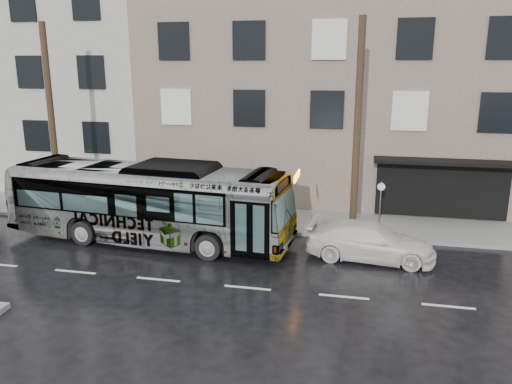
% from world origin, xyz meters
% --- Properties ---
extents(ground, '(120.00, 120.00, 0.00)m').
position_xyz_m(ground, '(0.00, 0.00, 0.00)').
color(ground, black).
rests_on(ground, ground).
extents(sidewalk, '(90.00, 3.60, 0.15)m').
position_xyz_m(sidewalk, '(0.00, 4.90, 0.07)').
color(sidewalk, gray).
rests_on(sidewalk, ground).
extents(building_taupe, '(20.00, 12.00, 11.00)m').
position_xyz_m(building_taupe, '(5.00, 12.70, 5.50)').
color(building_taupe, gray).
rests_on(building_taupe, ground).
extents(building_grey, '(26.00, 15.00, 16.00)m').
position_xyz_m(building_grey, '(-18.00, 14.20, 8.00)').
color(building_grey, beige).
rests_on(building_grey, ground).
extents(utility_pole_front, '(0.30, 0.30, 9.00)m').
position_xyz_m(utility_pole_front, '(6.50, 3.30, 4.65)').
color(utility_pole_front, '#3D2E1E').
rests_on(utility_pole_front, sidewalk).
extents(utility_pole_rear, '(0.30, 0.30, 9.00)m').
position_xyz_m(utility_pole_rear, '(-7.50, 3.30, 4.65)').
color(utility_pole_rear, '#3D2E1E').
rests_on(utility_pole_rear, sidewalk).
extents(sign_post, '(0.06, 0.06, 2.40)m').
position_xyz_m(sign_post, '(7.60, 3.30, 1.35)').
color(sign_post, slate).
rests_on(sign_post, sidewalk).
extents(bus, '(12.41, 3.96, 3.40)m').
position_xyz_m(bus, '(-1.90, 1.12, 1.70)').
color(bus, '#B2B2B2').
rests_on(bus, ground).
extents(white_sedan, '(5.00, 2.34, 1.41)m').
position_xyz_m(white_sedan, '(7.22, 1.03, 0.71)').
color(white_sedan, silver).
rests_on(white_sedan, ground).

